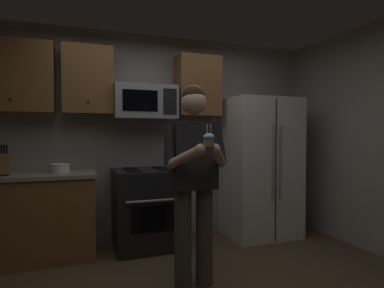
{
  "coord_description": "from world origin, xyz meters",
  "views": [
    {
      "loc": [
        -0.93,
        -2.39,
        1.33
      ],
      "look_at": [
        0.02,
        0.25,
        1.25
      ],
      "focal_mm": 30.29,
      "sensor_mm": 36.0,
      "label": 1
    }
  ],
  "objects_px": {
    "microwave": "(145,102)",
    "oven_range": "(147,208)",
    "cupcake": "(209,140)",
    "person": "(194,173)",
    "knife_block": "(1,164)",
    "bowl_large_white": "(60,168)",
    "refrigerator": "(260,167)"
  },
  "relations": [
    {
      "from": "cupcake",
      "to": "bowl_large_white",
      "type": "bearing_deg",
      "value": 127.7
    },
    {
      "from": "refrigerator",
      "to": "person",
      "type": "height_order",
      "value": "refrigerator"
    },
    {
      "from": "microwave",
      "to": "cupcake",
      "type": "xyz_separation_m",
      "value": [
        0.18,
        -1.57,
        -0.43
      ]
    },
    {
      "from": "knife_block",
      "to": "cupcake",
      "type": "bearing_deg",
      "value": -40.14
    },
    {
      "from": "person",
      "to": "cupcake",
      "type": "height_order",
      "value": "person"
    },
    {
      "from": "microwave",
      "to": "person",
      "type": "relative_size",
      "value": 0.42
    },
    {
      "from": "bowl_large_white",
      "to": "cupcake",
      "type": "xyz_separation_m",
      "value": [
        1.13,
        -1.46,
        0.32
      ]
    },
    {
      "from": "oven_range",
      "to": "refrigerator",
      "type": "relative_size",
      "value": 0.52
    },
    {
      "from": "cupcake",
      "to": "person",
      "type": "bearing_deg",
      "value": 90.0
    },
    {
      "from": "oven_range",
      "to": "microwave",
      "type": "relative_size",
      "value": 1.26
    },
    {
      "from": "microwave",
      "to": "bowl_large_white",
      "type": "bearing_deg",
      "value": -173.86
    },
    {
      "from": "person",
      "to": "cupcake",
      "type": "bearing_deg",
      "value": -90.0
    },
    {
      "from": "bowl_large_white",
      "to": "person",
      "type": "xyz_separation_m",
      "value": [
        1.13,
        -1.13,
        0.02
      ]
    },
    {
      "from": "microwave",
      "to": "person",
      "type": "bearing_deg",
      "value": -81.62
    },
    {
      "from": "person",
      "to": "cupcake",
      "type": "xyz_separation_m",
      "value": [
        0.0,
        -0.33,
        0.3
      ]
    },
    {
      "from": "microwave",
      "to": "cupcake",
      "type": "relative_size",
      "value": 4.26
    },
    {
      "from": "refrigerator",
      "to": "knife_block",
      "type": "xyz_separation_m",
      "value": [
        -3.0,
        0.01,
        0.14
      ]
    },
    {
      "from": "microwave",
      "to": "cupcake",
      "type": "bearing_deg",
      "value": -83.36
    },
    {
      "from": "bowl_large_white",
      "to": "cupcake",
      "type": "bearing_deg",
      "value": -52.3
    },
    {
      "from": "oven_range",
      "to": "refrigerator",
      "type": "height_order",
      "value": "refrigerator"
    },
    {
      "from": "microwave",
      "to": "oven_range",
      "type": "bearing_deg",
      "value": -90.02
    },
    {
      "from": "refrigerator",
      "to": "microwave",
      "type": "bearing_deg",
      "value": 173.97
    },
    {
      "from": "knife_block",
      "to": "bowl_large_white",
      "type": "xyz_separation_m",
      "value": [
        0.55,
        0.05,
        -0.07
      ]
    },
    {
      "from": "knife_block",
      "to": "person",
      "type": "bearing_deg",
      "value": -32.92
    },
    {
      "from": "microwave",
      "to": "refrigerator",
      "type": "xyz_separation_m",
      "value": [
        1.5,
        -0.16,
        -0.82
      ]
    },
    {
      "from": "oven_range",
      "to": "bowl_large_white",
      "type": "distance_m",
      "value": 1.08
    },
    {
      "from": "bowl_large_white",
      "to": "person",
      "type": "height_order",
      "value": "person"
    },
    {
      "from": "oven_range",
      "to": "microwave",
      "type": "height_order",
      "value": "microwave"
    },
    {
      "from": "oven_range",
      "to": "refrigerator",
      "type": "bearing_deg",
      "value": -1.5
    },
    {
      "from": "microwave",
      "to": "cupcake",
      "type": "height_order",
      "value": "microwave"
    },
    {
      "from": "bowl_large_white",
      "to": "cupcake",
      "type": "relative_size",
      "value": 1.19
    },
    {
      "from": "bowl_large_white",
      "to": "cupcake",
      "type": "distance_m",
      "value": 1.88
    }
  ]
}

